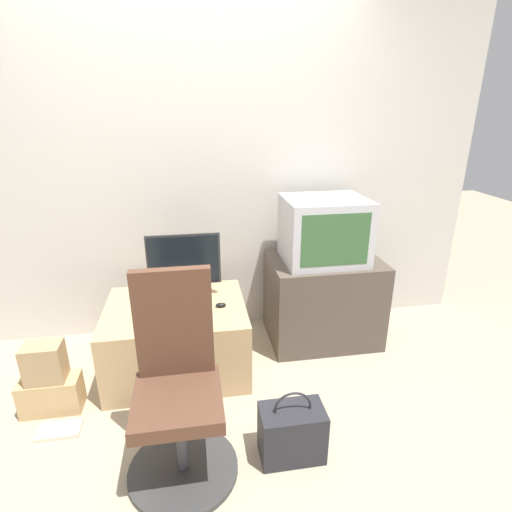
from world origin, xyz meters
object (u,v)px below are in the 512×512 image
Objects in this scene: mouse at (221,305)px; book at (59,431)px; cardboard_box_lower at (52,394)px; keyboard at (182,311)px; crt_tv at (324,230)px; office_chair at (178,397)px; main_monitor at (184,266)px; handbag at (292,432)px.

book is at bearing -155.62° from mouse.
cardboard_box_lower reaches higher than book.
mouse reaches higher than keyboard.
crt_tv reaches higher than office_chair.
cardboard_box_lower is at bearing -151.94° from main_monitor.
cardboard_box_lower is at bearing 112.63° from book.
book is at bearing -139.06° from main_monitor.
main_monitor is 2.13× the size of book.
main_monitor is 1.19m from book.
crt_tv is (0.99, 0.07, 0.18)m from main_monitor.
book is (-0.73, -0.63, -0.69)m from main_monitor.
main_monitor is 0.86× the size of crt_tv.
main_monitor is 1.32× the size of keyboard.
keyboard is 1.61× the size of book.
main_monitor reaches higher than cardboard_box_lower.
mouse is at bearing 70.32° from office_chair.
cardboard_box_lower is (-0.81, -0.43, -0.60)m from main_monitor.
main_monitor is at bearing 87.30° from office_chair.
mouse is at bearing 12.62° from cardboard_box_lower.
keyboard is at bearing -173.88° from mouse.
handbag is at bearing -54.94° from keyboard.
keyboard reaches higher than cardboard_box_lower.
crt_tv is 1.44× the size of handbag.
mouse is 1.15m from book.
main_monitor is 0.99m from office_chair.
book is (-1.72, -0.70, -0.87)m from crt_tv.
office_chair is at bearing -109.68° from mouse.
book is at bearing -157.82° from crt_tv.
keyboard is at bearing -96.18° from main_monitor.
crt_tv reaches higher than cardboard_box_lower.
book is at bearing 155.41° from office_chair.
mouse is 0.30× the size of book.
cardboard_box_lower is at bearing -167.38° from mouse.
handbag is (0.56, -0.04, -0.26)m from office_chair.
crt_tv is at bearing 16.28° from keyboard.
main_monitor is at bearing 137.72° from mouse.
handbag reaches higher than cardboard_box_lower.
office_chair reaches higher than keyboard.
office_chair is at bearing -92.70° from main_monitor.
cardboard_box_lower is at bearing -165.41° from keyboard.
mouse is at bearing 110.07° from handbag.
office_chair reaches higher than cardboard_box_lower.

